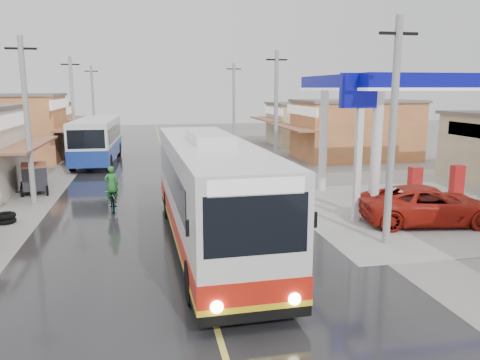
{
  "coord_description": "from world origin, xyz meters",
  "views": [
    {
      "loc": [
        -1.46,
        -14.97,
        5.59
      ],
      "look_at": [
        2.21,
        3.23,
        1.94
      ],
      "focal_mm": 35.0,
      "sensor_mm": 36.0,
      "label": 1
    }
  ],
  "objects": [
    {
      "name": "utility_poles_right",
      "position": [
        7.0,
        15.0,
        0.0
      ],
      "size": [
        1.6,
        36.0,
        8.0
      ],
      "primitive_type": null,
      "color": "gray",
      "rests_on": "ground"
    },
    {
      "name": "ground",
      "position": [
        0.0,
        0.0,
        0.0
      ],
      "size": [
        120.0,
        120.0,
        0.0
      ],
      "primitive_type": "plane",
      "color": "slate",
      "rests_on": "ground"
    },
    {
      "name": "tricycle_near",
      "position": [
        -7.44,
        11.45,
        0.91
      ],
      "size": [
        1.76,
        2.14,
        1.59
      ],
      "rotation": [
        0.0,
        0.0,
        0.21
      ],
      "color": "#26262D",
      "rests_on": "ground"
    },
    {
      "name": "centre_line",
      "position": [
        0.0,
        15.0,
        0.02
      ],
      "size": [
        0.15,
        90.0,
        0.01
      ],
      "primitive_type": "cube",
      "color": "#D8CC4C",
      "rests_on": "road"
    },
    {
      "name": "tyre_stack",
      "position": [
        -7.41,
        5.61,
        0.22
      ],
      "size": [
        0.85,
        0.85,
        0.44
      ],
      "color": "black",
      "rests_on": "ground"
    },
    {
      "name": "cyclist",
      "position": [
        -3.1,
        6.85,
        0.7
      ],
      "size": [
        0.93,
        2.04,
        2.13
      ],
      "rotation": [
        0.0,
        0.0,
        0.13
      ],
      "color": "black",
      "rests_on": "ground"
    },
    {
      "name": "coach_bus",
      "position": [
        0.68,
        1.11,
        1.96
      ],
      "size": [
        3.19,
        13.09,
        4.07
      ],
      "rotation": [
        0.0,
        0.0,
        0.02
      ],
      "color": "silver",
      "rests_on": "road"
    },
    {
      "name": "jeepney",
      "position": [
        10.0,
        2.03,
        0.8
      ],
      "size": [
        6.07,
        3.48,
        1.59
      ],
      "primitive_type": "imported",
      "rotation": [
        0.0,
        0.0,
        1.42
      ],
      "color": "#9F1A0F",
      "rests_on": "ground"
    },
    {
      "name": "second_bus",
      "position": [
        -5.09,
        21.44,
        1.79
      ],
      "size": [
        3.08,
        10.12,
        3.33
      ],
      "rotation": [
        0.0,
        0.0,
        -0.04
      ],
      "color": "silver",
      "rests_on": "road"
    },
    {
      "name": "road",
      "position": [
        0.0,
        15.0,
        0.01
      ],
      "size": [
        12.0,
        90.0,
        0.02
      ],
      "primitive_type": "cube",
      "color": "black",
      "rests_on": "ground"
    },
    {
      "name": "utility_poles_left",
      "position": [
        -7.0,
        16.0,
        0.0
      ],
      "size": [
        1.6,
        50.0,
        8.0
      ],
      "primitive_type": null,
      "color": "gray",
      "rests_on": "ground"
    },
    {
      "name": "shopfronts_right",
      "position": [
        15.0,
        12.0,
        0.0
      ],
      "size": [
        11.0,
        44.0,
        4.8
      ],
      "primitive_type": null,
      "color": "beige",
      "rests_on": "ground"
    }
  ]
}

